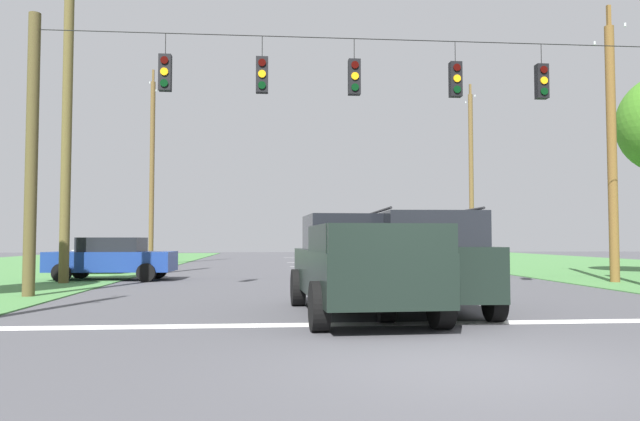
# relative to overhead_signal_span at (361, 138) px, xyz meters

# --- Properties ---
(ground_plane) EXTENTS (120.00, 120.00, 0.00)m
(ground_plane) POSITION_rel_overhead_signal_span_xyz_m (-0.10, -8.70, -4.15)
(ground_plane) COLOR #47474C
(stop_bar_stripe) EXTENTS (14.15, 0.45, 0.01)m
(stop_bar_stripe) POSITION_rel_overhead_signal_span_xyz_m (-0.10, -5.33, -4.14)
(stop_bar_stripe) COLOR white
(stop_bar_stripe) RESTS_ON ground
(lane_dash_0) EXTENTS (2.50, 0.15, 0.01)m
(lane_dash_0) POSITION_rel_overhead_signal_span_xyz_m (-0.10, 0.67, -4.14)
(lane_dash_0) COLOR white
(lane_dash_0) RESTS_ON ground
(lane_dash_1) EXTENTS (2.50, 0.15, 0.01)m
(lane_dash_1) POSITION_rel_overhead_signal_span_xyz_m (-0.10, 7.31, -4.14)
(lane_dash_1) COLOR white
(lane_dash_1) RESTS_ON ground
(lane_dash_2) EXTENTS (2.50, 0.15, 0.01)m
(lane_dash_2) POSITION_rel_overhead_signal_span_xyz_m (-0.10, 15.95, -4.14)
(lane_dash_2) COLOR white
(lane_dash_2) RESTS_ON ground
(lane_dash_3) EXTENTS (2.50, 0.15, 0.01)m
(lane_dash_3) POSITION_rel_overhead_signal_span_xyz_m (-0.10, 21.37, -4.14)
(lane_dash_3) COLOR white
(lane_dash_3) RESTS_ON ground
(lane_dash_4) EXTENTS (2.50, 0.15, 0.01)m
(lane_dash_4) POSITION_rel_overhead_signal_span_xyz_m (-0.10, 30.97, -4.14)
(lane_dash_4) COLOR white
(lane_dash_4) RESTS_ON ground
(overhead_signal_span) EXTENTS (17.27, 0.31, 7.27)m
(overhead_signal_span) POSITION_rel_overhead_signal_span_xyz_m (0.00, 0.00, 0.00)
(overhead_signal_span) COLOR #4C4224
(overhead_signal_span) RESTS_ON ground
(pickup_truck) EXTENTS (2.48, 5.49, 1.95)m
(pickup_truck) POSITION_rel_overhead_signal_span_xyz_m (-0.72, -4.12, -3.18)
(pickup_truck) COLOR black
(pickup_truck) RESTS_ON ground
(suv_black) EXTENTS (2.35, 4.86, 2.05)m
(suv_black) POSITION_rel_overhead_signal_span_xyz_m (0.65, -3.59, -3.09)
(suv_black) COLOR black
(suv_black) RESTS_ON ground
(distant_car_crossing_white) EXTENTS (4.39, 2.21, 1.52)m
(distant_car_crossing_white) POSITION_rel_overhead_signal_span_xyz_m (2.63, 13.77, -3.36)
(distant_car_crossing_white) COLOR silver
(distant_car_crossing_white) RESTS_ON ground
(distant_car_oncoming) EXTENTS (4.36, 2.15, 1.52)m
(distant_car_oncoming) POSITION_rel_overhead_signal_span_xyz_m (-8.02, 6.15, -3.36)
(distant_car_oncoming) COLOR navy
(distant_car_oncoming) RESTS_ON ground
(distant_car_far_parked) EXTENTS (2.12, 4.35, 1.52)m
(distant_car_far_parked) POSITION_rel_overhead_signal_span_xyz_m (-9.64, 11.52, -3.36)
(distant_car_far_parked) COLOR silver
(distant_car_far_parked) RESTS_ON ground
(utility_pole_mid_right) EXTENTS (0.31, 1.89, 9.46)m
(utility_pole_mid_right) POSITION_rel_overhead_signal_span_xyz_m (9.10, 3.46, 0.37)
(utility_pole_mid_right) COLOR brown
(utility_pole_mid_right) RESTS_ON ground
(utility_pole_far_right) EXTENTS (0.27, 1.70, 10.64)m
(utility_pole_far_right) POSITION_rel_overhead_signal_span_xyz_m (9.36, 18.20, 1.05)
(utility_pole_far_right) COLOR brown
(utility_pole_far_right) RESTS_ON ground
(utility_pole_mid_left) EXTENTS (0.32, 1.54, 10.77)m
(utility_pole_mid_left) POSITION_rel_overhead_signal_span_xyz_m (-9.15, 4.56, 1.10)
(utility_pole_mid_left) COLOR brown
(utility_pole_mid_left) RESTS_ON ground
(utility_pole_far_left) EXTENTS (0.27, 1.84, 11.17)m
(utility_pole_far_left) POSITION_rel_overhead_signal_span_xyz_m (-9.14, 18.62, 1.29)
(utility_pole_far_left) COLOR brown
(utility_pole_far_left) RESTS_ON ground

